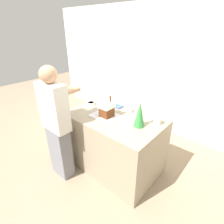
# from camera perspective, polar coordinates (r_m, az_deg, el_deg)

# --- Properties ---
(ground_plane) EXTENTS (12.00, 12.00, 0.00)m
(ground_plane) POSITION_cam_1_polar(r_m,az_deg,el_deg) (3.05, 0.58, -16.76)
(ground_plane) COLOR gray
(wall_back) EXTENTS (8.00, 0.05, 2.60)m
(wall_back) POSITION_cam_1_polar(r_m,az_deg,el_deg) (4.22, 20.84, 13.93)
(wall_back) COLOR white
(wall_back) RESTS_ON ground_plane
(back_cabinet_block) EXTENTS (6.00, 0.60, 0.88)m
(back_cabinet_block) POSITION_cam_1_polar(r_m,az_deg,el_deg) (4.18, 17.34, 1.88)
(back_cabinet_block) COLOR beige
(back_cabinet_block) RESTS_ON ground_plane
(kitchen_island) EXTENTS (1.40, 0.88, 0.91)m
(kitchen_island) POSITION_cam_1_polar(r_m,az_deg,el_deg) (2.76, 0.63, -9.85)
(kitchen_island) COLOR gray
(kitchen_island) RESTS_ON ground_plane
(baking_tray) EXTENTS (0.46, 0.33, 0.01)m
(baking_tray) POSITION_cam_1_polar(r_m,az_deg,el_deg) (2.52, -1.73, -1.42)
(baking_tray) COLOR silver
(baking_tray) RESTS_ON kitchen_island
(gingerbread_house) EXTENTS (0.18, 0.19, 0.31)m
(gingerbread_house) POSITION_cam_1_polar(r_m,az_deg,el_deg) (2.47, -1.75, 1.09)
(gingerbread_house) COLOR #5B2D14
(gingerbread_house) RESTS_ON baking_tray
(decorative_tree) EXTENTS (0.15, 0.15, 0.34)m
(decorative_tree) POSITION_cam_1_polar(r_m,az_deg,el_deg) (2.24, 9.03, -0.81)
(decorative_tree) COLOR #33843D
(decorative_tree) RESTS_ON kitchen_island
(candy_bowl_far_right) EXTENTS (0.11, 0.11, 0.04)m
(candy_bowl_far_right) POSITION_cam_1_polar(r_m,az_deg,el_deg) (2.51, 12.63, -1.85)
(candy_bowl_far_right) COLOR white
(candy_bowl_far_right) RESTS_ON kitchen_island
(candy_bowl_behind_tray) EXTENTS (0.12, 0.12, 0.04)m
(candy_bowl_behind_tray) POSITION_cam_1_polar(r_m,az_deg,el_deg) (2.91, -6.86, 2.81)
(candy_bowl_behind_tray) COLOR white
(candy_bowl_behind_tray) RESTS_ON kitchen_island
(candy_bowl_far_left) EXTENTS (0.11, 0.11, 0.04)m
(candy_bowl_far_left) POSITION_cam_1_polar(r_m,az_deg,el_deg) (2.95, -1.19, 3.31)
(candy_bowl_far_left) COLOR white
(candy_bowl_far_left) RESTS_ON kitchen_island
(candy_bowl_center_rear) EXTENTS (0.13, 0.13, 0.04)m
(candy_bowl_center_rear) POSITION_cam_1_polar(r_m,az_deg,el_deg) (2.68, 5.52, 0.68)
(candy_bowl_center_rear) COLOR silver
(candy_bowl_center_rear) RESTS_ON kitchen_island
(cookbook) EXTENTS (0.19, 0.12, 0.02)m
(cookbook) POSITION_cam_1_polar(r_m,az_deg,el_deg) (2.83, 1.54, 1.97)
(cookbook) COLOR #3F598C
(cookbook) RESTS_ON kitchen_island
(mug) EXTENTS (0.10, 0.10, 0.09)m
(mug) POSITION_cam_1_polar(r_m,az_deg,el_deg) (2.40, 14.80, -2.74)
(mug) COLOR white
(mug) RESTS_ON kitchen_island
(person) EXTENTS (0.44, 0.55, 1.67)m
(person) POSITION_cam_1_polar(r_m,az_deg,el_deg) (2.52, -17.62, -4.01)
(person) COLOR slate
(person) RESTS_ON ground_plane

